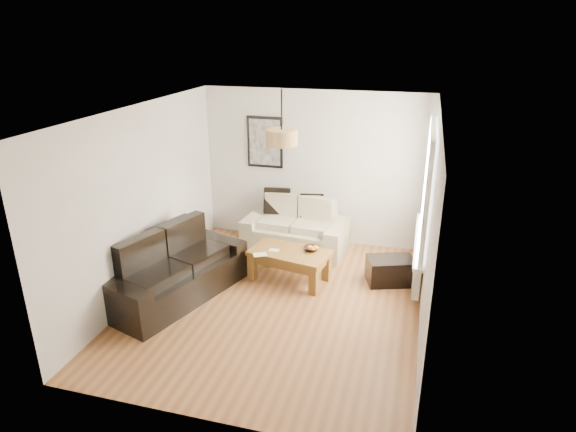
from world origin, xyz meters
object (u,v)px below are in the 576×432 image
(ottoman, at_px, (390,271))
(loveseat_cream, at_px, (296,226))
(coffee_table, at_px, (289,265))
(sofa_leather, at_px, (173,267))

(ottoman, bearing_deg, loveseat_cream, 154.52)
(loveseat_cream, distance_m, ottoman, 1.83)
(coffee_table, distance_m, ottoman, 1.49)
(loveseat_cream, distance_m, coffee_table, 1.12)
(sofa_leather, relative_size, ottoman, 3.06)
(loveseat_cream, bearing_deg, ottoman, -21.24)
(loveseat_cream, relative_size, ottoman, 2.52)
(loveseat_cream, height_order, coffee_table, loveseat_cream)
(sofa_leather, bearing_deg, coffee_table, -40.59)
(sofa_leather, distance_m, coffee_table, 1.68)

